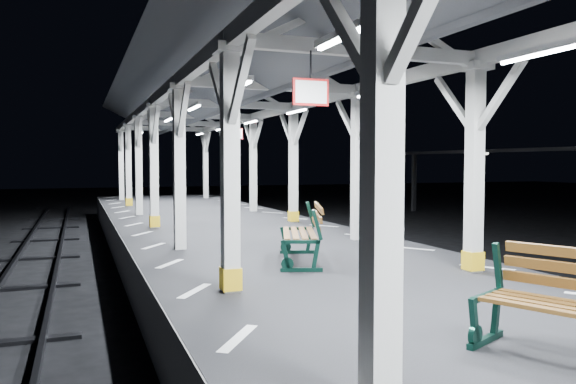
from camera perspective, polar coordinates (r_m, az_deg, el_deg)
platform at (r=6.97m, az=15.57°, el=-15.93°), size 6.00×50.00×1.00m
hazard_stripes_left at (r=5.77m, az=-5.09°, el=-14.57°), size 1.00×48.00×0.01m
canopy at (r=6.83m, az=16.16°, el=18.26°), size 5.40×49.00×4.65m
bench_mid at (r=9.87m, az=1.79°, el=-4.02°), size 1.27×2.00×1.02m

